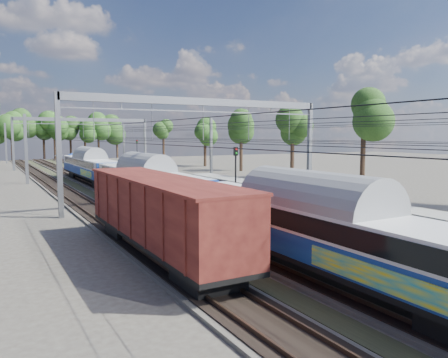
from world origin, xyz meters
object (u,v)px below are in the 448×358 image
signal_near (236,173)px  signal_far (137,150)px  worker (118,167)px  emu_train (147,176)px  freight_boxcar (159,211)px

signal_near → signal_far: 52.33m
worker → emu_train: bearing=178.2°
freight_boxcar → signal_near: (8.76, 7.44, 0.93)m
emu_train → signal_near: signal_near is taller
worker → signal_far: (6.74, 11.05, 2.27)m
signal_near → signal_far: bearing=98.7°
freight_boxcar → signal_far: size_ratio=2.86×
worker → signal_near: signal_near is taller
freight_boxcar → worker: freight_boxcar is taller
emu_train → signal_near: 8.27m
emu_train → worker: size_ratio=33.07×
worker → signal_near: (-2.64, -40.43, 2.27)m
emu_train → worker: emu_train is taller
signal_near → worker: bearing=105.3°
worker → signal_near: 40.58m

